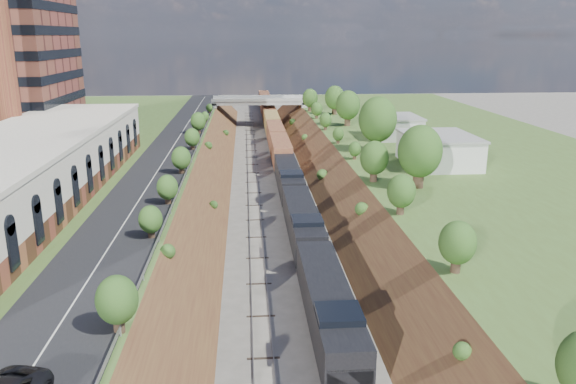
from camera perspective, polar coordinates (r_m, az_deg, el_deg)
The scene contains 15 objects.
platform_left at distance 91.15m, azimuth -23.08°, elevation 1.57°, with size 44.00×180.00×5.00m, color #475F27.
platform_right at distance 93.67m, azimuth 18.76°, elevation 2.35°, with size 44.00×180.00×5.00m, color #475F27.
embankment_left at distance 87.20m, azimuth -9.09°, elevation 0.35°, with size 7.07×180.00×7.07m, color brown.
embankment_right at distance 88.08m, azimuth 5.32°, elevation 0.64°, with size 7.07×180.00×7.07m, color brown.
rail_left_track at distance 86.86m, azimuth -3.57°, elevation 0.52°, with size 1.58×180.00×0.18m, color gray.
rail_right_track at distance 87.07m, azimuth -0.14°, elevation 0.59°, with size 1.58×180.00×0.18m, color gray.
road at distance 86.53m, azimuth -12.21°, elevation 3.52°, with size 8.00×180.00×0.10m, color black.
guardrail at distance 85.76m, azimuth -9.53°, elevation 3.89°, with size 0.10×171.00×0.70m.
commercial_building at distance 68.02m, azimuth -25.32°, elevation 2.08°, with size 14.30×62.30×7.00m.
overpass at distance 146.98m, azimuth -2.95°, elevation 8.67°, with size 24.50×8.30×7.40m.
white_building_near at distance 82.04m, azimuth 15.03°, elevation 4.07°, with size 9.00×12.00×4.00m, color silver.
white_building_far at distance 102.63m, azimuth 10.78°, elevation 6.46°, with size 8.00×10.00×3.60m, color silver.
tree_right_large at distance 68.38m, azimuth 13.26°, elevation 3.99°, with size 5.25×5.25×7.61m.
tree_left_crest at distance 47.30m, azimuth -14.19°, elevation -4.19°, with size 2.45×2.45×3.55m.
freight_train at distance 115.80m, azimuth -1.23°, elevation 5.70°, with size 3.20×162.69×4.74m.
Camera 1 is at (-3.52, -23.86, 22.70)m, focal length 35.00 mm.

